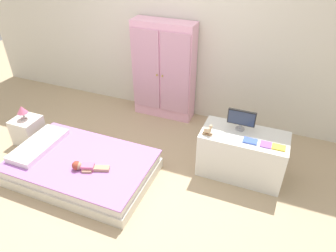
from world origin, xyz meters
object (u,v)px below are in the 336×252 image
object	(u,v)px
doll	(84,166)
tv_stand	(242,154)
table_lamp	(22,110)
book_yellow	(279,147)
nightstand	(28,130)
book_purple	(266,145)
tv_monitor	(241,119)
book_blue	(250,141)
wardrobe	(164,71)
rocking_horse_toy	(209,130)
bed	(83,168)

from	to	relation	value
doll	tv_stand	bearing A→B (deg)	29.07
table_lamp	book_yellow	world-z (taller)	book_yellow
nightstand	book_purple	bearing A→B (deg)	6.15
book_purple	doll	bearing A→B (deg)	-157.09
tv_monitor	book_purple	distance (m)	0.37
doll	book_blue	bearing A→B (deg)	24.94
nightstand	book_purple	distance (m)	2.90
book_purple	book_yellow	distance (m)	0.12
doll	wardrobe	bearing A→B (deg)	83.15
tv_monitor	rocking_horse_toy	xyz separation A→B (m)	(-0.29, -0.22, -0.07)
wardrobe	tv_monitor	world-z (taller)	wardrobe
bed	table_lamp	bearing A→B (deg)	163.89
wardrobe	nightstand	bearing A→B (deg)	-136.58
rocking_horse_toy	tv_monitor	bearing A→B (deg)	37.71
book_yellow	doll	bearing A→B (deg)	-158.48
table_lamp	book_purple	world-z (taller)	book_purple
nightstand	rocking_horse_toy	size ratio (longest dim) A/B	2.66
bed	doll	distance (m)	0.24
doll	wardrobe	xyz separation A→B (m)	(0.20, 1.69, 0.40)
doll	book_yellow	world-z (taller)	book_yellow
book_purple	book_yellow	world-z (taller)	book_yellow
doll	book_blue	size ratio (longest dim) A/B	2.67
wardrobe	book_blue	bearing A→B (deg)	-35.72
book_blue	book_purple	world-z (taller)	book_blue
book_yellow	table_lamp	bearing A→B (deg)	-174.10
book_blue	tv_monitor	bearing A→B (deg)	127.67
rocking_horse_toy	tv_stand	bearing A→B (deg)	21.94
book_blue	book_yellow	world-z (taller)	same
nightstand	rocking_horse_toy	bearing A→B (deg)	6.67
book_purple	book_yellow	bearing A→B (deg)	0.00
bed	tv_monitor	xyz separation A→B (m)	(1.54, 0.78, 0.55)
rocking_horse_toy	wardrobe	bearing A→B (deg)	132.27
rocking_horse_toy	book_blue	distance (m)	0.43
book_purple	book_yellow	xyz separation A→B (m)	(0.12, 0.00, 0.00)
tv_stand	book_purple	distance (m)	0.37
doll	book_purple	distance (m)	1.87
tv_stand	wardrobe	bearing A→B (deg)	145.92
tv_stand	doll	bearing A→B (deg)	-150.93
tv_stand	book_yellow	xyz separation A→B (m)	(0.35, -0.10, 0.27)
nightstand	tv_monitor	world-z (taller)	tv_monitor
wardrobe	book_purple	world-z (taller)	wardrobe
book_blue	book_purple	distance (m)	0.16
nightstand	book_purple	size ratio (longest dim) A/B	3.07
book_yellow	bed	bearing A→B (deg)	-162.91
tv_monitor	book_yellow	bearing A→B (deg)	-23.43
wardrobe	tv_monitor	xyz separation A→B (m)	(1.21, -0.79, -0.01)
table_lamp	rocking_horse_toy	distance (m)	2.29
bed	book_yellow	world-z (taller)	book_yellow
rocking_horse_toy	book_blue	size ratio (longest dim) A/B	0.89
wardrobe	tv_monitor	bearing A→B (deg)	-33.11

